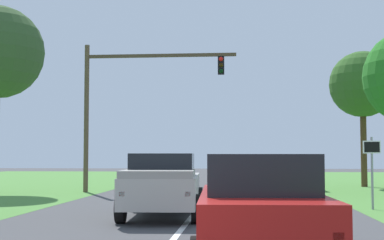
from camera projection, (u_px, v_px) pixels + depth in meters
The scene contains 7 objects.
ground_plane at pixel (193, 214), 17.57m from camera, with size 120.00×120.00×0.00m, color #424244.
red_suv_near at pixel (259, 207), 9.42m from camera, with size 2.33×4.85×1.88m.
pickup_truck_lead at pixel (163, 185), 16.77m from camera, with size 2.52×5.39×1.91m.
traffic_light at pixel (126, 94), 28.31m from camera, with size 7.75×0.40×7.50m.
keep_moving_sign at pixel (372, 163), 19.17m from camera, with size 0.60×0.09×2.49m.
crossing_suv_far at pixel (273, 173), 29.58m from camera, with size 4.85×2.16×1.71m.
extra_tree_1 at pixel (362, 85), 33.18m from camera, with size 3.92×3.92×8.04m.
Camera 1 is at (1.48, -6.05, 1.86)m, focal length 52.24 mm.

